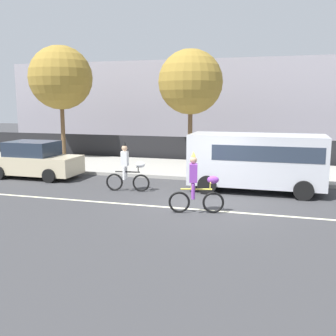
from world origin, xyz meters
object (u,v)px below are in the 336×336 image
Objects in this scene: parked_car_beige at (34,160)px; parade_cyclist_zebra at (128,170)px; parade_cyclist_purple at (197,186)px; parked_van_silver at (258,158)px.

parade_cyclist_zebra is at bearing -15.24° from parked_car_beige.
parade_cyclist_zebra is 1.00× the size of parade_cyclist_purple.
parade_cyclist_zebra is 0.47× the size of parked_car_beige.
parked_car_beige is at bearing 156.47° from parade_cyclist_purple.
parked_van_silver is at bearing -0.14° from parked_car_beige.
parade_cyclist_purple is 9.00m from parked_car_beige.
parked_car_beige is (-8.25, 3.59, -0.06)m from parade_cyclist_purple.
parade_cyclist_zebra is at bearing 145.09° from parade_cyclist_purple.
parked_van_silver is at bearing 65.59° from parade_cyclist_purple.
parade_cyclist_zebra and parade_cyclist_purple have the same top height.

